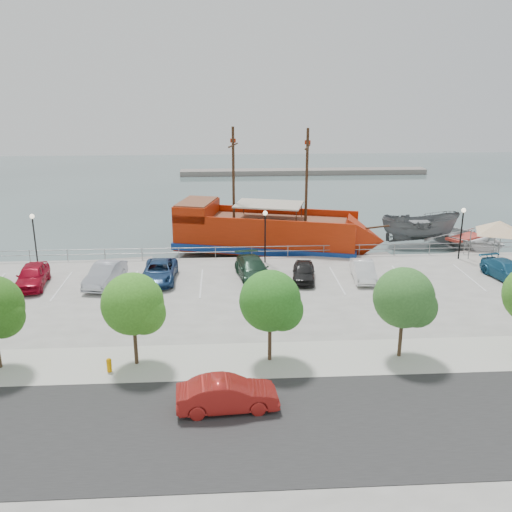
{
  "coord_description": "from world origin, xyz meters",
  "views": [
    {
      "loc": [
        -3.36,
        -37.11,
        14.48
      ],
      "look_at": [
        -1.0,
        2.0,
        2.0
      ],
      "focal_mm": 40.0,
      "sensor_mm": 36.0,
      "label": 1
    }
  ],
  "objects": [
    {
      "name": "ground",
      "position": [
        0.0,
        0.0,
        -1.0
      ],
      "size": [
        160.0,
        160.0,
        0.0
      ],
      "primitive_type": "plane",
      "color": "#3D4B4A"
    },
    {
      "name": "street",
      "position": [
        0.0,
        -16.0,
        0.01
      ],
      "size": [
        100.0,
        8.0,
        0.04
      ],
      "primitive_type": "cube",
      "color": "#272727",
      "rests_on": "land_slab"
    },
    {
      "name": "speedboat",
      "position": [
        19.19,
        12.51,
        -0.19
      ],
      "size": [
        8.82,
        9.58,
        1.62
      ],
      "primitive_type": "imported",
      "rotation": [
        0.0,
        0.0,
        0.54
      ],
      "color": "silver",
      "rests_on": "ground"
    },
    {
      "name": "tree_c",
      "position": [
        -7.85,
        -10.07,
        3.3
      ],
      "size": [
        3.3,
        3.2,
        5.0
      ],
      "color": "#473321",
      "rests_on": "sidewalk"
    },
    {
      "name": "parked_car_c",
      "position": [
        -8.08,
        2.7,
        0.72
      ],
      "size": [
        2.47,
        5.2,
        1.43
      ],
      "primitive_type": "imported",
      "rotation": [
        0.0,
        0.0,
        -0.02
      ],
      "color": "navy",
      "rests_on": "land_slab"
    },
    {
      "name": "seawall_railing",
      "position": [
        0.0,
        7.8,
        0.53
      ],
      "size": [
        50.0,
        0.06,
        1.0
      ],
      "color": "gray",
      "rests_on": "land_slab"
    },
    {
      "name": "parked_car_e",
      "position": [
        2.52,
        2.12,
        0.68
      ],
      "size": [
        2.17,
        4.2,
        1.37
      ],
      "primitive_type": "imported",
      "rotation": [
        0.0,
        0.0,
        -0.14
      ],
      "color": "black",
      "rests_on": "land_slab"
    },
    {
      "name": "lamp_post_left",
      "position": [
        -18.0,
        6.5,
        2.94
      ],
      "size": [
        0.36,
        0.36,
        4.28
      ],
      "color": "black",
      "rests_on": "land_slab"
    },
    {
      "name": "tree_e",
      "position": [
        6.15,
        -10.07,
        3.3
      ],
      "size": [
        3.3,
        3.2,
        5.0
      ],
      "color": "#473321",
      "rests_on": "sidewalk"
    },
    {
      "name": "dock_west",
      "position": [
        -12.81,
        9.2,
        -0.8
      ],
      "size": [
        7.07,
        2.88,
        0.39
      ],
      "primitive_type": "cube",
      "rotation": [
        0.0,
        0.0,
        0.14
      ],
      "color": "gray",
      "rests_on": "ground"
    },
    {
      "name": "far_shore",
      "position": [
        10.0,
        55.0,
        -0.6
      ],
      "size": [
        40.0,
        3.0,
        0.8
      ],
      "primitive_type": "cube",
      "color": "gray",
      "rests_on": "ground"
    },
    {
      "name": "parked_car_h",
      "position": [
        17.58,
        1.46,
        0.69
      ],
      "size": [
        2.87,
        5.05,
        1.38
      ],
      "primitive_type": "imported",
      "rotation": [
        0.0,
        0.0,
        0.21
      ],
      "color": "#195377",
      "rests_on": "land_slab"
    },
    {
      "name": "parked_car_a",
      "position": [
        -17.01,
        2.08,
        0.8
      ],
      "size": [
        2.35,
        4.88,
        1.61
      ],
      "primitive_type": "imported",
      "rotation": [
        0.0,
        0.0,
        0.1
      ],
      "color": "maroon",
      "rests_on": "land_slab"
    },
    {
      "name": "dock_mid",
      "position": [
        8.08,
        9.2,
        -0.81
      ],
      "size": [
        7.03,
        3.11,
        0.39
      ],
      "primitive_type": "cube",
      "rotation": [
        0.0,
        0.0,
        0.18
      ],
      "color": "slate",
      "rests_on": "ground"
    },
    {
      "name": "parked_car_b",
      "position": [
        -11.88,
        2.1,
        0.79
      ],
      "size": [
        2.6,
        5.02,
        1.57
      ],
      "primitive_type": "imported",
      "rotation": [
        0.0,
        0.0,
        -0.2
      ],
      "color": "#ABAEBA",
      "rests_on": "land_slab"
    },
    {
      "name": "canopy_tent",
      "position": [
        18.71,
        5.7,
        3.39
      ],
      "size": [
        6.14,
        6.14,
        3.89
      ],
      "rotation": [
        0.0,
        0.0,
        0.41
      ],
      "color": "slate",
      "rests_on": "land_slab"
    },
    {
      "name": "dock_east",
      "position": [
        17.27,
        9.2,
        -0.8
      ],
      "size": [
        7.26,
        4.33,
        0.4
      ],
      "primitive_type": "cube",
      "rotation": [
        0.0,
        0.0,
        0.36
      ],
      "color": "slate",
      "rests_on": "ground"
    },
    {
      "name": "fire_hydrant",
      "position": [
        -9.26,
        -10.8,
        0.43
      ],
      "size": [
        0.27,
        0.27,
        0.79
      ],
      "rotation": [
        0.0,
        0.0,
        0.18
      ],
      "color": "#E59400",
      "rests_on": "sidewalk"
    },
    {
      "name": "tree_d",
      "position": [
        -0.85,
        -10.07,
        3.3
      ],
      "size": [
        3.3,
        3.2,
        5.0
      ],
      "color": "#473321",
      "rests_on": "sidewalk"
    },
    {
      "name": "street_sedan",
      "position": [
        -3.3,
        -14.56,
        0.76
      ],
      "size": [
        4.71,
        1.96,
        1.52
      ],
      "primitive_type": "imported",
      "rotation": [
        0.0,
        0.0,
        1.65
      ],
      "color": "#A71E19",
      "rests_on": "street"
    },
    {
      "name": "lamp_post_right",
      "position": [
        16.0,
        6.5,
        2.94
      ],
      "size": [
        0.36,
        0.36,
        4.28
      ],
      "color": "black",
      "rests_on": "land_slab"
    },
    {
      "name": "parked_car_d",
      "position": [
        -1.17,
        2.74,
        0.76
      ],
      "size": [
        2.94,
        5.53,
        1.53
      ],
      "primitive_type": "imported",
      "rotation": [
        0.0,
        0.0,
        0.16
      ],
      "color": "#1C3928",
      "rests_on": "land_slab"
    },
    {
      "name": "parked_car_f",
      "position": [
        6.95,
        2.11,
        0.69
      ],
      "size": [
        1.8,
        4.3,
        1.38
      ],
      "primitive_type": "imported",
      "rotation": [
        0.0,
        0.0,
        -0.08
      ],
      "color": "white",
      "rests_on": "land_slab"
    },
    {
      "name": "patrol_boat",
      "position": [
        15.29,
        14.05,
        0.44
      ],
      "size": [
        7.47,
        2.94,
        2.87
      ],
      "primitive_type": "imported",
      "rotation": [
        0.0,
        0.0,
        1.55
      ],
      "color": "slate",
      "rests_on": "ground"
    },
    {
      "name": "pirate_ship",
      "position": [
        1.82,
        11.35,
        0.97
      ],
      "size": [
        19.03,
        9.68,
        11.78
      ],
      "rotation": [
        0.0,
        0.0,
        -0.27
      ],
      "color": "#A52006",
      "rests_on": "ground"
    },
    {
      "name": "sidewalk",
      "position": [
        0.0,
        -10.0,
        0.01
      ],
      "size": [
        100.0,
        4.0,
        0.05
      ],
      "primitive_type": "cube",
      "color": "beige",
      "rests_on": "land_slab"
    },
    {
      "name": "lamp_post_mid",
      "position": [
        0.0,
        6.5,
        2.94
      ],
      "size": [
        0.36,
        0.36,
        4.28
      ],
      "color": "black",
      "rests_on": "land_slab"
    }
  ]
}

